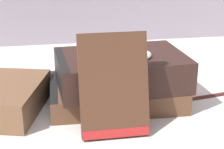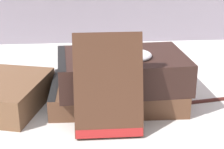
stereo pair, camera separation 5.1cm
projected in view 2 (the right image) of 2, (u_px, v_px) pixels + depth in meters
ground_plane at (98, 110)px, 0.60m from camera, size 3.00×3.00×0.00m
book_flat_bottom at (113, 92)px, 0.63m from camera, size 0.22×0.15×0.04m
book_flat_top at (119, 70)px, 0.61m from camera, size 0.21×0.15×0.05m
book_leaning_front at (108, 89)px, 0.52m from camera, size 0.10×0.05×0.14m
pocket_watch at (134, 55)px, 0.59m from camera, size 0.06×0.06×0.01m
reading_glasses at (85, 71)px, 0.77m from camera, size 0.11×0.06×0.00m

